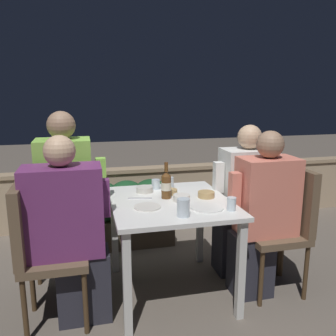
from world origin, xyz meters
The scene contains 24 objects.
ground_plane centered at (0.00, 0.00, 0.00)m, with size 16.00×16.00×0.00m, color #665B51.
parapet_wall centered at (0.00, 1.47, 0.32)m, with size 9.00×0.18×0.63m.
dining_table centered at (0.00, 0.00, 0.62)m, with size 0.83×0.92×0.71m.
planter_hedge centered at (-0.20, 0.93, 0.35)m, with size 0.86×0.47×0.63m.
chair_left_near centered at (-0.88, -0.16, 0.56)m, with size 0.41×0.41×0.93m.
person_purple_stripe centered at (-0.68, -0.16, 0.61)m, with size 0.52×0.26×1.22m.
chair_left_far centered at (-0.88, 0.16, 0.56)m, with size 0.41×0.41×0.93m.
person_green_blouse centered at (-0.69, 0.16, 0.68)m, with size 0.47×0.26×1.34m.
chair_right_near centered at (0.84, -0.15, 0.56)m, with size 0.41×0.41×0.93m.
person_coral_top centered at (0.64, -0.15, 0.61)m, with size 0.49×0.26×1.21m.
chair_right_far centered at (0.85, 0.19, 0.56)m, with size 0.41×0.41×0.93m.
person_white_polo centered at (0.65, 0.19, 0.61)m, with size 0.49×0.26×1.21m.
beer_bottle centered at (-0.02, 0.06, 0.81)m, with size 0.07×0.07×0.26m.
plate_0 centered at (-0.19, -0.12, 0.72)m, with size 0.18×0.18×0.01m.
plate_1 centered at (0.19, -0.22, 0.72)m, with size 0.22×0.22×0.01m.
bowl_0 centered at (0.04, 0.16, 0.73)m, with size 0.11×0.11×0.03m.
bowl_1 centered at (0.27, 0.01, 0.74)m, with size 0.12×0.12×0.04m.
bowl_2 centered at (0.07, -0.03, 0.74)m, with size 0.12×0.12×0.05m.
bowl_3 centered at (-0.14, 0.25, 0.74)m, with size 0.13×0.13×0.04m.
glass_cup_0 centered at (-0.04, 0.31, 0.75)m, with size 0.06×0.06×0.08m.
glass_cup_1 centered at (0.06, 0.28, 0.76)m, with size 0.08×0.08×0.10m.
glass_cup_2 centered at (0.33, -0.30, 0.76)m, with size 0.06×0.06×0.09m.
glass_cup_3 centered at (0.00, -0.33, 0.77)m, with size 0.08×0.08×0.11m.
fork_0 centered at (-0.20, 0.08, 0.72)m, with size 0.17×0.05×0.01m.
Camera 1 is at (-0.58, -2.33, 1.48)m, focal length 38.00 mm.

